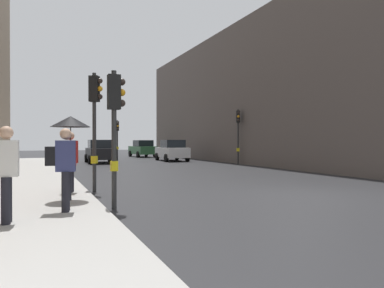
{
  "coord_description": "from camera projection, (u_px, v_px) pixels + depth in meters",
  "views": [
    {
      "loc": [
        -7.42,
        -8.65,
        1.65
      ],
      "look_at": [
        0.14,
        8.72,
        1.51
      ],
      "focal_mm": 33.43,
      "sensor_mm": 36.0,
      "label": 1
    }
  ],
  "objects": [
    {
      "name": "sidewalk_kerb",
      "position": [
        29.0,
        183.0,
        13.33
      ],
      "size": [
        3.4,
        40.0,
        0.16
      ],
      "primitive_type": "cube",
      "color": "#A8A5A0",
      "rests_on": "ground"
    },
    {
      "name": "car_white_compact",
      "position": [
        172.0,
        150.0,
        29.97
      ],
      "size": [
        2.17,
        4.28,
        1.76
      ],
      "color": "silver",
      "rests_on": "ground"
    },
    {
      "name": "pedestrian_with_grey_backpack",
      "position": [
        63.0,
        164.0,
        7.59
      ],
      "size": [
        0.63,
        0.38,
        1.77
      ],
      "color": "black",
      "rests_on": "sidewalk_kerb"
    },
    {
      "name": "traffic_light_far_median",
      "position": [
        117.0,
        132.0,
        31.4
      ],
      "size": [
        0.25,
        0.43,
        3.51
      ],
      "color": "#2D2D2D",
      "rests_on": "ground"
    },
    {
      "name": "car_green_estate",
      "position": [
        143.0,
        149.0,
        37.5
      ],
      "size": [
        2.2,
        4.29,
        1.76
      ],
      "color": "#2D6038",
      "rests_on": "ground"
    },
    {
      "name": "traffic_light_near_left",
      "position": [
        115.0,
        114.0,
        8.68
      ],
      "size": [
        0.43,
        0.24,
        3.37
      ],
      "color": "#2D2D2D",
      "rests_on": "ground"
    },
    {
      "name": "ground_plane",
      "position": [
        302.0,
        195.0,
        10.9
      ],
      "size": [
        120.0,
        120.0,
        0.0
      ],
      "primitive_type": "plane",
      "color": "#28282B"
    },
    {
      "name": "building_facade_right",
      "position": [
        285.0,
        100.0,
        30.39
      ],
      "size": [
        12.0,
        33.97,
        10.4
      ],
      "primitive_type": "cube",
      "color": "#5B514C",
      "rests_on": "ground"
    },
    {
      "name": "traffic_light_mid_street",
      "position": [
        238.0,
        126.0,
        25.32
      ],
      "size": [
        0.34,
        0.45,
        3.92
      ],
      "color": "#2D2D2D",
      "rests_on": "ground"
    },
    {
      "name": "pedestrian_with_umbrella",
      "position": [
        69.0,
        134.0,
        9.18
      ],
      "size": [
        1.0,
        1.0,
        2.14
      ],
      "color": "black",
      "rests_on": "sidewalk_kerb"
    },
    {
      "name": "car_dark_suv",
      "position": [
        100.0,
        151.0,
        27.23
      ],
      "size": [
        2.11,
        4.25,
        1.76
      ],
      "color": "black",
      "rests_on": "ground"
    },
    {
      "name": "traffic_light_near_right",
      "position": [
        95.0,
        110.0,
        11.64
      ],
      "size": [
        0.44,
        0.36,
        3.88
      ],
      "color": "#2D2D2D",
      "rests_on": "ground"
    },
    {
      "name": "pedestrian_in_red_jacket",
      "position": [
        70.0,
        159.0,
        10.46
      ],
      "size": [
        0.46,
        0.38,
        1.77
      ],
      "color": "black",
      "rests_on": "sidewalk_kerb"
    },
    {
      "name": "pedestrian_with_black_backpack",
      "position": [
        4.0,
        168.0,
        6.47
      ],
      "size": [
        0.62,
        0.36,
        1.77
      ],
      "color": "black",
      "rests_on": "sidewalk_kerb"
    }
  ]
}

